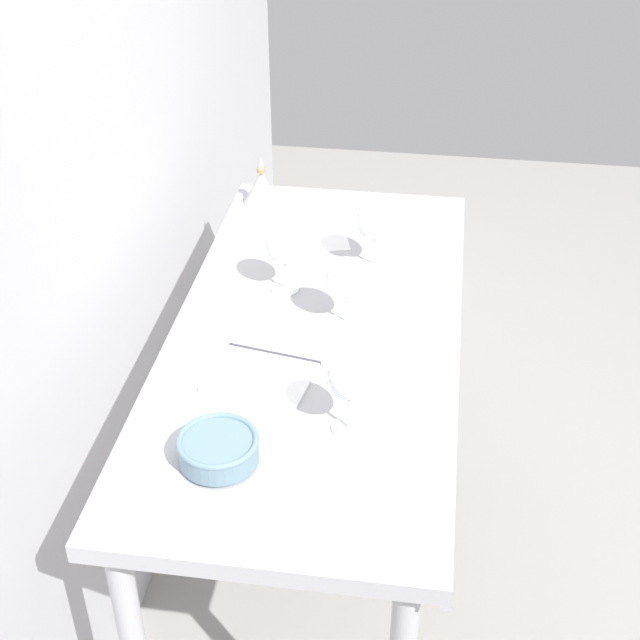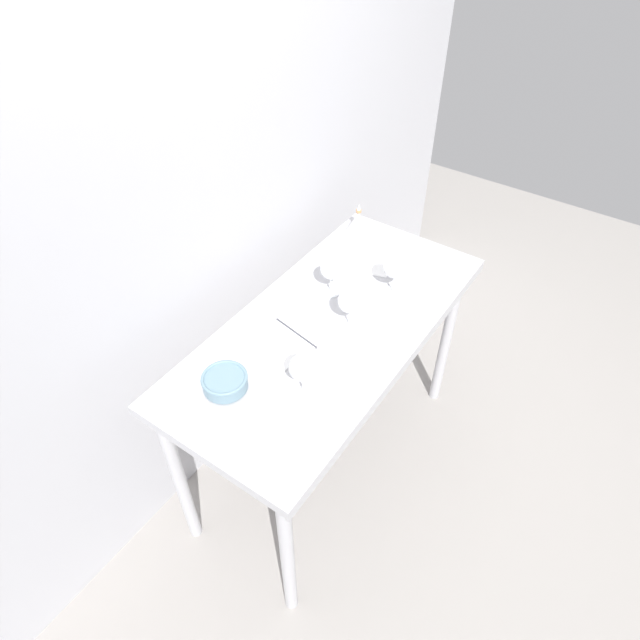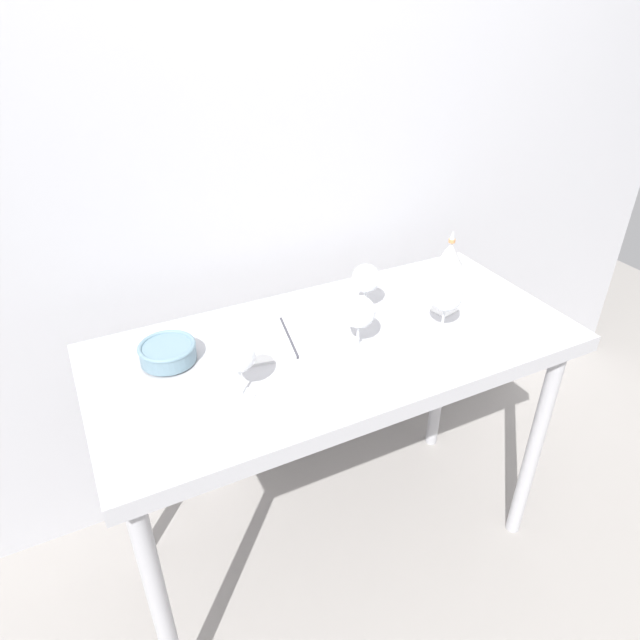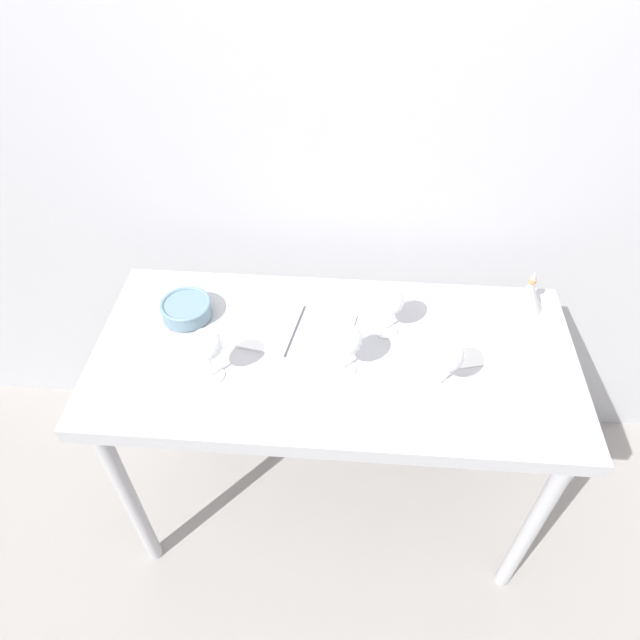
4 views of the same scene
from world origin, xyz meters
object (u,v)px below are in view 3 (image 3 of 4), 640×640
at_px(tasting_sheet_upper, 434,293).
at_px(decanter_funnel, 450,255).
at_px(open_notebook, 289,337).
at_px(tasting_bowl, 168,352).
at_px(wine_glass_near_center, 359,313).
at_px(wine_glass_near_left, 238,356).
at_px(wine_glass_far_right, 366,280).
at_px(wine_glass_near_right, 446,296).

distance_m(tasting_sheet_upper, decanter_funnel, 0.22).
distance_m(open_notebook, tasting_bowl, 0.34).
bearing_deg(tasting_sheet_upper, wine_glass_near_center, -171.72).
bearing_deg(wine_glass_near_left, wine_glass_far_right, 23.74).
distance_m(wine_glass_near_left, tasting_bowl, 0.28).
xyz_separation_m(wine_glass_far_right, wine_glass_near_left, (-0.48, -0.21, 0.01)).
bearing_deg(tasting_sheet_upper, wine_glass_near_left, -178.79).
relative_size(wine_glass_near_right, decanter_funnel, 1.26).
xyz_separation_m(wine_glass_near_center, wine_glass_near_right, (0.26, -0.04, 0.01)).
xyz_separation_m(wine_glass_far_right, tasting_sheet_upper, (0.27, 0.01, -0.12)).
height_order(tasting_sheet_upper, tasting_bowl, tasting_bowl).
relative_size(wine_glass_far_right, open_notebook, 0.46).
distance_m(wine_glass_near_center, wine_glass_near_right, 0.27).
bearing_deg(wine_glass_far_right, tasting_sheet_upper, 1.19).
relative_size(wine_glass_near_left, tasting_bowl, 1.12).
distance_m(wine_glass_far_right, tasting_bowl, 0.61).
distance_m(wine_glass_near_center, wine_glass_far_right, 0.20).
distance_m(wine_glass_near_left, tasting_sheet_upper, 0.79).
relative_size(wine_glass_far_right, tasting_bowl, 1.08).
xyz_separation_m(wine_glass_near_center, tasting_sheet_upper, (0.39, 0.17, -0.12)).
bearing_deg(open_notebook, wine_glass_near_right, -12.70).
bearing_deg(tasting_sheet_upper, tasting_bowl, 164.27).
xyz_separation_m(wine_glass_near_left, tasting_bowl, (-0.13, 0.23, -0.09)).
bearing_deg(wine_glass_near_left, wine_glass_near_right, 1.07).
xyz_separation_m(open_notebook, tasting_sheet_upper, (0.54, 0.03, -0.00)).
height_order(wine_glass_far_right, wine_glass_near_right, wine_glass_near_right).
relative_size(wine_glass_far_right, decanter_funnel, 1.19).
relative_size(wine_glass_near_left, wine_glass_near_right, 0.98).
bearing_deg(open_notebook, decanter_funnel, 23.64).
height_order(wine_glass_near_left, tasting_bowl, wine_glass_near_left).
bearing_deg(decanter_funnel, wine_glass_near_right, -130.32).
relative_size(tasting_bowl, decanter_funnel, 1.10).
distance_m(wine_glass_near_center, tasting_bowl, 0.53).
height_order(wine_glass_near_center, open_notebook, wine_glass_near_center).
distance_m(wine_glass_near_right, tasting_bowl, 0.79).
distance_m(wine_glass_far_right, tasting_sheet_upper, 0.29).
height_order(open_notebook, tasting_bowl, tasting_bowl).
relative_size(wine_glass_near_center, wine_glass_near_left, 0.97).
relative_size(wine_glass_near_center, tasting_sheet_upper, 0.69).
xyz_separation_m(open_notebook, decanter_funnel, (0.70, 0.17, 0.05)).
bearing_deg(open_notebook, wine_glass_near_left, -128.31).
bearing_deg(wine_glass_near_center, decanter_funnel, 28.72).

